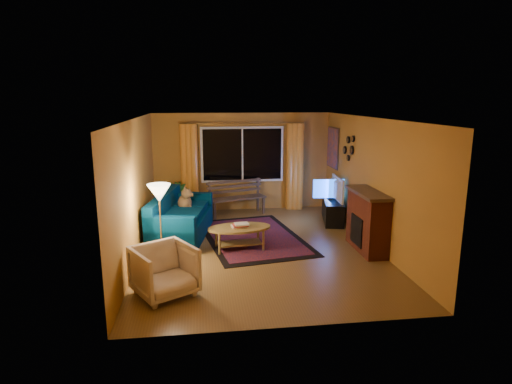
{
  "coord_description": "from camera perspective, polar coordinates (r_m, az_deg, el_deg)",
  "views": [
    {
      "loc": [
        -1.08,
        -7.86,
        2.87
      ],
      "look_at": [
        0.0,
        0.3,
        1.05
      ],
      "focal_mm": 30.0,
      "sensor_mm": 36.0,
      "label": 1
    }
  ],
  "objects": [
    {
      "name": "mirror_cluster",
      "position": [
        9.79,
        12.2,
        5.91
      ],
      "size": [
        0.06,
        0.6,
        0.56
      ],
      "primitive_type": null,
      "color": "black",
      "rests_on": "wall_right"
    },
    {
      "name": "curtain_right",
      "position": [
        11.15,
        5.15,
        3.38
      ],
      "size": [
        0.36,
        0.36,
        2.24
      ],
      "primitive_type": "cylinder",
      "color": "orange",
      "rests_on": "ground"
    },
    {
      "name": "rug",
      "position": [
        9.03,
        -0.44,
        -6.0
      ],
      "size": [
        2.35,
        3.25,
        0.02
      ],
      "primitive_type": "cube",
      "rotation": [
        0.0,
        0.0,
        0.16
      ],
      "color": "maroon",
      "rests_on": "ground"
    },
    {
      "name": "armchair",
      "position": [
        6.52,
        -12.14,
        -9.94
      ],
      "size": [
        1.08,
        1.06,
        0.83
      ],
      "primitive_type": "imported",
      "rotation": [
        0.0,
        0.0,
        0.53
      ],
      "color": "beige",
      "rests_on": "ground"
    },
    {
      "name": "wall_right",
      "position": [
        8.69,
        15.2,
        1.29
      ],
      "size": [
        0.02,
        6.0,
        2.5
      ],
      "primitive_type": "cube",
      "color": "#BC8133",
      "rests_on": "ground"
    },
    {
      "name": "television",
      "position": [
        10.15,
        10.3,
        0.46
      ],
      "size": [
        0.19,
        0.97,
        0.55
      ],
      "primitive_type": "imported",
      "rotation": [
        0.0,
        0.0,
        1.51
      ],
      "color": "black",
      "rests_on": "tv_console"
    },
    {
      "name": "coffee_table",
      "position": [
        8.3,
        -2.23,
        -6.14
      ],
      "size": [
        1.34,
        1.34,
        0.44
      ],
      "primitive_type": "cylinder",
      "rotation": [
        0.0,
        0.0,
        0.1
      ],
      "color": "olive",
      "rests_on": "ground"
    },
    {
      "name": "curtain_rod",
      "position": [
        10.83,
        -1.83,
        9.17
      ],
      "size": [
        3.2,
        0.03,
        0.03
      ],
      "primitive_type": "cylinder",
      "rotation": [
        0.0,
        1.57,
        0.0
      ],
      "color": "#BF8C3F",
      "rests_on": "wall_back"
    },
    {
      "name": "bench",
      "position": [
        10.67,
        -2.55,
        -1.95
      ],
      "size": [
        1.51,
        0.84,
        0.43
      ],
      "primitive_type": "cube",
      "rotation": [
        0.0,
        0.0,
        0.3
      ],
      "color": "#413125",
      "rests_on": "ground"
    },
    {
      "name": "potted_plant",
      "position": [
        10.68,
        -10.38,
        -1.02
      ],
      "size": [
        0.58,
        0.58,
        0.84
      ],
      "primitive_type": "imported",
      "rotation": [
        0.0,
        0.0,
        0.26
      ],
      "color": "#235B1E",
      "rests_on": "ground"
    },
    {
      "name": "fireplace",
      "position": [
        8.42,
        14.65,
        -3.95
      ],
      "size": [
        0.4,
        1.2,
        1.1
      ],
      "primitive_type": "cube",
      "color": "maroon",
      "rests_on": "ground"
    },
    {
      "name": "curtain_left",
      "position": [
        10.89,
        -8.88,
        3.06
      ],
      "size": [
        0.36,
        0.36,
        2.24
      ],
      "primitive_type": "cylinder",
      "color": "orange",
      "rests_on": "ground"
    },
    {
      "name": "wall_back",
      "position": [
        11.05,
        -1.85,
        4.02
      ],
      "size": [
        4.5,
        0.02,
        2.5
      ],
      "primitive_type": "cube",
      "color": "#BC8133",
      "rests_on": "ground"
    },
    {
      "name": "ceiling",
      "position": [
        7.94,
        0.29,
        9.87
      ],
      "size": [
        4.5,
        6.0,
        0.02
      ],
      "primitive_type": "cube",
      "color": "white",
      "rests_on": "ground"
    },
    {
      "name": "window",
      "position": [
        10.95,
        -1.82,
        5.01
      ],
      "size": [
        2.0,
        0.02,
        1.3
      ],
      "primitive_type": "cube",
      "color": "black",
      "rests_on": "wall_back"
    },
    {
      "name": "sofa",
      "position": [
        9.08,
        -9.86,
        -3.17
      ],
      "size": [
        1.35,
        2.38,
        0.91
      ],
      "primitive_type": "cube",
      "rotation": [
        0.0,
        0.0,
        -0.18
      ],
      "color": "#00223C",
      "rests_on": "ground"
    },
    {
      "name": "wall_left",
      "position": [
        8.11,
        -15.74,
        0.47
      ],
      "size": [
        0.02,
        6.0,
        2.5
      ],
      "primitive_type": "cube",
      "color": "#BC8133",
      "rests_on": "ground"
    },
    {
      "name": "tv_console",
      "position": [
        10.27,
        10.18,
        -2.47
      ],
      "size": [
        0.67,
        1.3,
        0.52
      ],
      "primitive_type": "cube",
      "rotation": [
        0.0,
        0.0,
        -0.21
      ],
      "color": "black",
      "rests_on": "ground"
    },
    {
      "name": "floor",
      "position": [
        8.44,
        0.27,
        -7.48
      ],
      "size": [
        4.5,
        6.0,
        0.02
      ],
      "primitive_type": "cube",
      "color": "brown",
      "rests_on": "ground"
    },
    {
      "name": "dog",
      "position": [
        9.51,
        -9.5,
        -1.06
      ],
      "size": [
        0.37,
        0.46,
        0.46
      ],
      "primitive_type": null,
      "rotation": [
        0.0,
        0.0,
        0.18
      ],
      "color": "olive",
      "rests_on": "sofa"
    },
    {
      "name": "painting",
      "position": [
        10.9,
        10.19,
        5.84
      ],
      "size": [
        0.04,
        0.76,
        0.96
      ],
      "primitive_type": "cube",
      "color": "#D85612",
      "rests_on": "wall_right"
    },
    {
      "name": "floor_lamp",
      "position": [
        7.57,
        -12.59,
        -4.37
      ],
      "size": [
        0.3,
        0.3,
        1.44
      ],
      "primitive_type": "cylinder",
      "rotation": [
        0.0,
        0.0,
        0.28
      ],
      "color": "#BF8C3F",
      "rests_on": "ground"
    }
  ]
}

